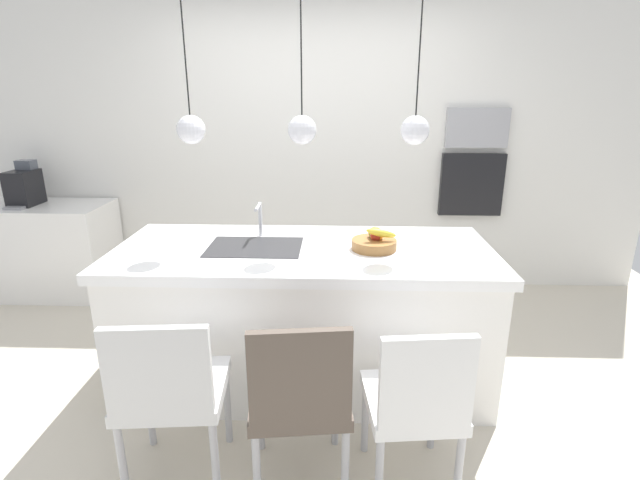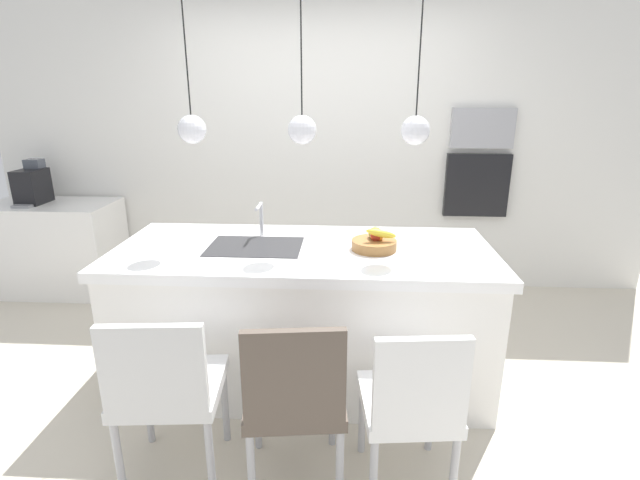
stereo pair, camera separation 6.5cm
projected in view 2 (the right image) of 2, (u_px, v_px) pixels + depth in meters
The scene contains 16 objects.
floor at pixel (305, 375), 3.12m from camera, with size 6.60×6.60×0.00m, color beige.
back_wall at pixel (320, 147), 4.29m from camera, with size 6.00×0.10×2.60m, color silver.
kitchen_island at pixel (304, 314), 2.98m from camera, with size 2.27×0.97×0.89m.
sink_basin at pixel (255, 247), 2.87m from camera, with size 0.56×0.40×0.02m, color #2D2D30.
faucet at pixel (260, 215), 3.02m from camera, with size 0.02×0.17×0.22m.
fruit_bowl at pixel (375, 241), 2.80m from camera, with size 0.27×0.27×0.15m.
side_counter at pixel (57, 247), 4.35m from camera, with size 1.10×0.60×0.83m, color white.
coffee_machine at pixel (32, 185), 4.18m from camera, with size 0.20×0.35×0.38m.
microwave at pixel (482, 128), 4.09m from camera, with size 0.54×0.08×0.34m, color #9E9EA3.
oven at pixel (476, 185), 4.24m from camera, with size 0.56×0.08×0.56m, color black.
chair_near at pixel (167, 387), 2.14m from camera, with size 0.50×0.50×0.90m.
chair_middle at pixel (295, 395), 2.11m from camera, with size 0.50×0.50×0.90m.
chair_far at pixel (411, 402), 2.09m from camera, with size 0.45×0.48×0.87m.
pendant_light_left at pixel (192, 129), 2.67m from camera, with size 0.16×0.16×0.76m.
pendant_light_center at pixel (302, 129), 2.64m from camera, with size 0.16×0.16×0.76m.
pendant_light_right at pixel (415, 130), 2.60m from camera, with size 0.16×0.16×0.76m.
Camera 2 is at (0.26, -2.69, 1.80)m, focal length 26.60 mm.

